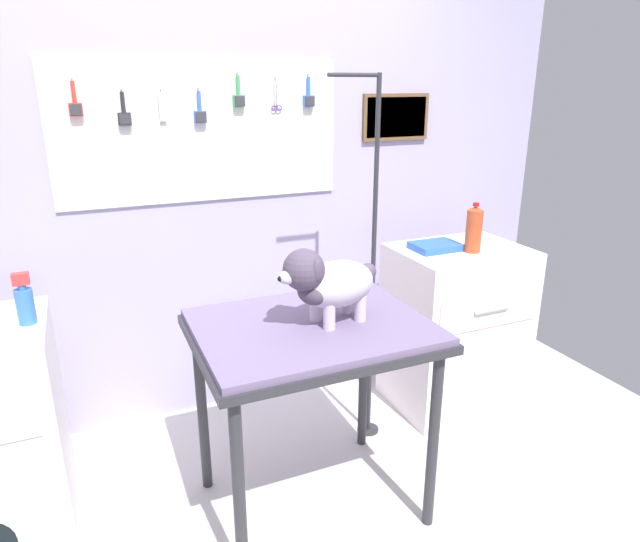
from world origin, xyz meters
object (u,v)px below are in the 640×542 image
(dog, at_px, (328,282))
(cabinet_right, at_px, (455,327))
(grooming_table, at_px, (312,344))
(pump_bottle_white, at_px, (25,302))
(grooming_arm, at_px, (371,282))
(soda_bottle, at_px, (474,229))

(dog, height_order, cabinet_right, dog)
(grooming_table, bearing_deg, pump_bottle_white, 158.00)
(dog, relative_size, pump_bottle_white, 2.14)
(cabinet_right, bearing_deg, grooming_table, -156.16)
(dog, relative_size, cabinet_right, 0.48)
(grooming_arm, relative_size, soda_bottle, 6.90)
(dog, bearing_deg, pump_bottle_white, 157.83)
(grooming_arm, height_order, soda_bottle, grooming_arm)
(grooming_table, height_order, soda_bottle, soda_bottle)
(grooming_table, distance_m, dog, 0.26)
(grooming_table, distance_m, cabinet_right, 1.19)
(grooming_table, height_order, pump_bottle_white, pump_bottle_white)
(grooming_table, bearing_deg, soda_bottle, 20.35)
(grooming_table, xyz_separation_m, cabinet_right, (1.05, 0.46, -0.31))
(grooming_arm, relative_size, pump_bottle_white, 8.78)
(grooming_table, bearing_deg, grooming_arm, 38.86)
(cabinet_right, height_order, soda_bottle, soda_bottle)
(grooming_arm, height_order, dog, grooming_arm)
(grooming_table, xyz_separation_m, pump_bottle_white, (-1.00, 0.40, 0.19))
(grooming_table, relative_size, pump_bottle_white, 4.48)
(dog, distance_m, cabinet_right, 1.25)
(dog, height_order, pump_bottle_white, dog)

